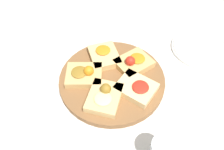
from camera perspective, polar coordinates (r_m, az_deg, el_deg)
name	(u,v)px	position (r m, az deg, el deg)	size (l,w,h in m)	color
ground_plane	(112,81)	(0.76, 0.00, -1.66)	(3.00, 3.00, 0.00)	silver
serving_board	(112,79)	(0.75, 0.00, -1.13)	(0.36, 0.36, 0.02)	brown
focaccia_slice_0	(104,97)	(0.68, -2.00, -5.65)	(0.14, 0.15, 0.05)	#DBB775
focaccia_slice_1	(136,88)	(0.70, 6.39, -3.32)	(0.15, 0.15, 0.03)	#E5C689
focaccia_slice_2	(134,63)	(0.77, 5.68, 3.23)	(0.15, 0.14, 0.05)	tan
focaccia_slice_3	(104,56)	(0.79, -2.06, 5.10)	(0.11, 0.13, 0.03)	#DBB775
focaccia_slice_4	(84,74)	(0.73, -7.25, 0.15)	(0.13, 0.12, 0.05)	tan
plate_left	(201,48)	(0.93, 22.13, 6.54)	(0.22, 0.22, 0.02)	white
napkin_stack	(120,16)	(1.04, 2.08, 15.17)	(0.13, 0.11, 0.00)	white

